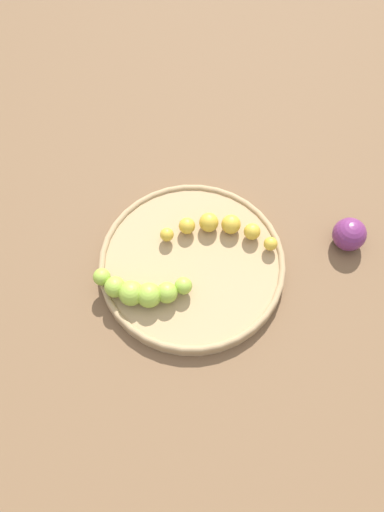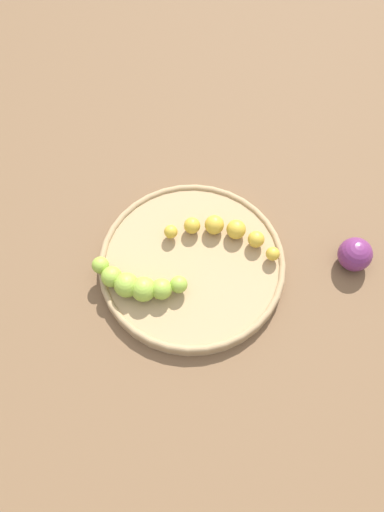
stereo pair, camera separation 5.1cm
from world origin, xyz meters
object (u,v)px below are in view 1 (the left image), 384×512
Objects in this scene: banana_green at (141,291)px; banana_spotted at (220,228)px; fruit_bowl at (192,264)px; plum_purple at (349,234)px.

banana_green is 0.16m from banana_spotted.
plum_purple is (0.16, 0.19, 0.01)m from fruit_bowl.
banana_spotted is at bearing -142.32° from plum_purple.
fruit_bowl is 2.25× the size of banana_green.
banana_green is at bearing -122.84° from plum_purple.
banana_green is 0.83× the size of banana_spotted.
banana_green reaches higher than banana_spotted.
plum_purple is at bearing 49.92° from fruit_bowl.
banana_spotted is (0.00, 0.07, 0.02)m from fruit_bowl.
fruit_bowl is 0.07m from banana_spotted.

